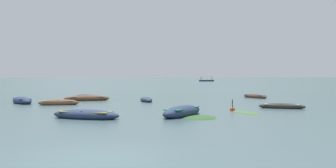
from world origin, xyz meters
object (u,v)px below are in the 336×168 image
rowboat_6 (255,96)px  rowboat_8 (86,115)px  mooring_buoy (232,109)px  rowboat_5 (146,100)px  rowboat_1 (87,96)px  rowboat_9 (182,112)px  ferry_0 (206,80)px  rowboat_4 (22,101)px  rowboat_7 (282,106)px  rowboat_2 (59,103)px  rowboat_0 (87,98)px

rowboat_6 → rowboat_8: rowboat_8 is taller
mooring_buoy → rowboat_5: bearing=127.0°
rowboat_1 → rowboat_9: bearing=-60.2°
ferry_0 → rowboat_8: bearing=-97.7°
rowboat_1 → rowboat_4: size_ratio=0.79×
rowboat_7 → mooring_buoy: 4.35m
rowboat_4 → rowboat_2: bearing=-24.8°
rowboat_8 → ferry_0: (20.67, 152.77, 0.25)m
rowboat_6 → rowboat_8: (-13.91, -19.23, 0.03)m
rowboat_8 → rowboat_9: size_ratio=0.98×
rowboat_5 → ferry_0: 140.47m
rowboat_9 → rowboat_1: bearing=119.8°
rowboat_0 → rowboat_8: size_ratio=1.05×
rowboat_8 → ferry_0: bearing=82.3°
rowboat_4 → mooring_buoy: 18.68m
rowboat_2 → rowboat_8: rowboat_8 is taller
rowboat_1 → mooring_buoy: bearing=-47.0°
rowboat_7 → mooring_buoy: bearing=-155.2°
rowboat_0 → ferry_0: 140.40m
rowboat_2 → ferry_0: ferry_0 is taller
rowboat_5 → rowboat_9: (3.17, -12.04, 0.07)m
rowboat_4 → ferry_0: 144.68m
rowboat_9 → ferry_0: bearing=84.3°
rowboat_0 → rowboat_7: size_ratio=1.31×
rowboat_9 → mooring_buoy: mooring_buoy is taller
rowboat_7 → rowboat_8: 14.47m
rowboat_2 → rowboat_4: rowboat_4 is taller
rowboat_5 → rowboat_8: (-2.31, -13.50, 0.03)m
rowboat_4 → mooring_buoy: bearing=-20.2°
rowboat_7 → ferry_0: (7.71, 146.32, 0.30)m
rowboat_1 → ferry_0: bearing=79.2°
rowboat_0 → rowboat_1: bearing=104.1°
rowboat_8 → rowboat_4: bearing=127.6°
rowboat_7 → rowboat_9: bearing=-146.3°
rowboat_7 → rowboat_0: bearing=154.1°
rowboat_5 → rowboat_2: bearing=-148.6°
rowboat_2 → rowboat_7: size_ratio=0.99×
ferry_0 → rowboat_9: bearing=-95.7°
rowboat_0 → rowboat_9: 15.88m
rowboat_5 → rowboat_4: bearing=-167.3°
rowboat_8 → rowboat_1: bearing=104.0°
rowboat_5 → rowboat_8: size_ratio=0.80×
mooring_buoy → ferry_0: bearing=85.5°
rowboat_1 → rowboat_5: (7.17, -5.99, 0.02)m
rowboat_9 → mooring_buoy: size_ratio=5.02×
rowboat_1 → rowboat_9: size_ratio=0.72×
rowboat_4 → rowboat_7: bearing=-12.1°
ferry_0 → rowboat_2: bearing=-100.0°
rowboat_2 → ferry_0: bearing=80.0°
ferry_0 → mooring_buoy: size_ratio=8.29×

